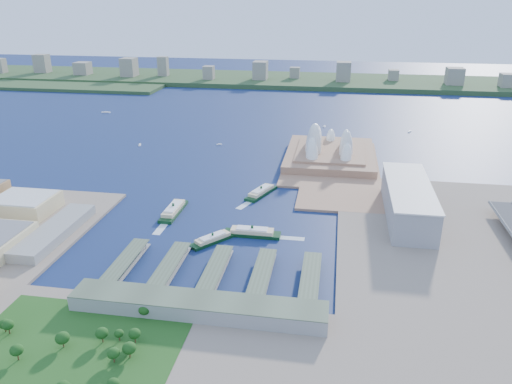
% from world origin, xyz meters
% --- Properties ---
extents(ground, '(3000.00, 3000.00, 0.00)m').
position_xyz_m(ground, '(0.00, 0.00, 0.00)').
color(ground, '#0F1B49').
rests_on(ground, ground).
extents(south_land, '(720.00, 180.00, 3.00)m').
position_xyz_m(south_land, '(0.00, -210.00, 1.50)').
color(south_land, gray).
rests_on(south_land, ground).
extents(east_land, '(240.00, 500.00, 3.00)m').
position_xyz_m(east_land, '(240.00, -50.00, 1.50)').
color(east_land, gray).
rests_on(east_land, ground).
extents(peninsula, '(135.00, 220.00, 3.00)m').
position_xyz_m(peninsula, '(107.50, 260.00, 1.50)').
color(peninsula, '#996F53').
rests_on(peninsula, ground).
extents(far_shore, '(2200.00, 260.00, 12.00)m').
position_xyz_m(far_shore, '(0.00, 980.00, 6.00)').
color(far_shore, '#2D4926').
rests_on(far_shore, ground).
extents(opera_house, '(134.00, 180.00, 58.00)m').
position_xyz_m(opera_house, '(105.00, 280.00, 32.00)').
color(opera_house, white).
rests_on(opera_house, peninsula).
extents(toaster_building, '(45.00, 155.00, 35.00)m').
position_xyz_m(toaster_building, '(195.00, 80.00, 20.50)').
color(toaster_building, gray).
rests_on(toaster_building, east_land).
extents(ferry_wharves, '(184.00, 90.00, 9.30)m').
position_xyz_m(ferry_wharves, '(14.00, -75.00, 4.65)').
color(ferry_wharves, '#485641').
rests_on(ferry_wharves, ground).
extents(terminal_building, '(200.00, 28.00, 12.00)m').
position_xyz_m(terminal_building, '(15.00, -135.00, 9.00)').
color(terminal_building, gray).
rests_on(terminal_building, south_land).
extents(park, '(150.00, 110.00, 16.00)m').
position_xyz_m(park, '(-60.00, -190.00, 11.00)').
color(park, '#194714').
rests_on(park, south_land).
extents(far_skyline, '(1900.00, 140.00, 55.00)m').
position_xyz_m(far_skyline, '(0.00, 960.00, 39.50)').
color(far_skyline, gray).
rests_on(far_skyline, far_shore).
extents(ferry_a, '(16.55, 61.80, 11.64)m').
position_xyz_m(ferry_a, '(-65.84, 51.05, 5.82)').
color(ferry_a, black).
rests_on(ferry_a, ground).
extents(ferry_b, '(34.68, 58.93, 10.88)m').
position_xyz_m(ferry_b, '(24.28, 123.20, 5.44)').
color(ferry_b, black).
rests_on(ferry_b, ground).
extents(ferry_c, '(42.01, 47.35, 9.57)m').
position_xyz_m(ferry_c, '(-4.17, -11.26, 4.79)').
color(ferry_c, black).
rests_on(ferry_c, ground).
extents(ferry_d, '(58.73, 15.02, 11.10)m').
position_xyz_m(ferry_d, '(32.62, 9.38, 5.55)').
color(ferry_d, black).
rests_on(ferry_d, ground).
extents(boat_a, '(6.53, 12.78, 2.39)m').
position_xyz_m(boat_a, '(-207.87, 305.62, 1.20)').
color(boat_a, white).
rests_on(boat_a, ground).
extents(boat_b, '(9.13, 7.16, 2.38)m').
position_xyz_m(boat_b, '(-78.61, 329.87, 1.19)').
color(boat_b, white).
rests_on(boat_b, ground).
extents(boat_c, '(7.94, 13.32, 2.88)m').
position_xyz_m(boat_c, '(243.83, 467.96, 1.44)').
color(boat_c, white).
rests_on(boat_c, ground).
extents(boat_d, '(18.27, 7.20, 3.01)m').
position_xyz_m(boat_d, '(-370.70, 526.06, 1.51)').
color(boat_d, white).
rests_on(boat_d, ground).
extents(boat_e, '(5.04, 11.55, 2.74)m').
position_xyz_m(boat_e, '(89.24, 480.85, 1.37)').
color(boat_e, white).
rests_on(boat_e, ground).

